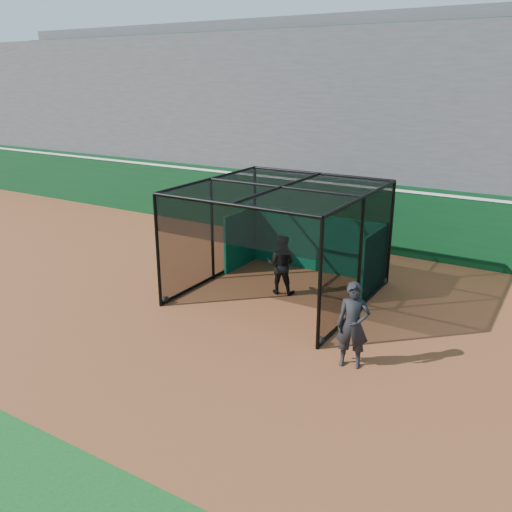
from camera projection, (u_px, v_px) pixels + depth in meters
The scene contains 6 objects.
ground at pixel (203, 326), 13.91m from camera, with size 120.00×120.00×0.00m, color brown.
outfield_wall at pixel (337, 211), 20.39m from camera, with size 50.00×0.50×2.50m.
grandstand at pixel (377, 117), 22.44m from camera, with size 50.00×7.85×8.95m.
batting_cage at pixel (281, 242), 15.49m from camera, with size 4.90×5.13×3.19m.
batter at pixel (281, 264), 15.80m from camera, with size 0.86×0.67×1.77m, color black.
on_deck_player at pixel (353, 325), 11.72m from camera, with size 0.82×0.66×1.96m.
Camera 1 is at (7.74, -10.07, 6.10)m, focal length 38.00 mm.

